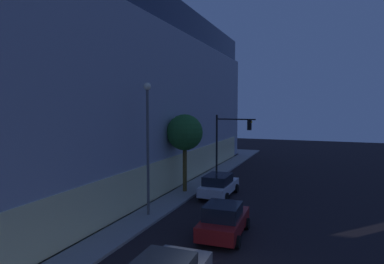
{
  "coord_description": "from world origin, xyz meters",
  "views": [
    {
      "loc": [
        -9.53,
        -2.72,
        6.48
      ],
      "look_at": [
        8.76,
        4.46,
        5.05
      ],
      "focal_mm": 30.87,
      "sensor_mm": 36.0,
      "label": 1
    }
  ],
  "objects_px": {
    "modern_building": "(38,97)",
    "car_white": "(219,185)",
    "sidewalk_tree": "(185,133)",
    "traffic_light_far_corner": "(229,135)",
    "street_lamp_sidewalk": "(148,132)",
    "car_red": "(224,220)"
  },
  "relations": [
    {
      "from": "modern_building",
      "to": "car_white",
      "type": "xyz_separation_m",
      "value": [
        -2.1,
        -19.4,
        -6.77
      ]
    },
    {
      "from": "sidewalk_tree",
      "to": "traffic_light_far_corner",
      "type": "bearing_deg",
      "value": -14.73
    },
    {
      "from": "sidewalk_tree",
      "to": "car_white",
      "type": "xyz_separation_m",
      "value": [
        0.01,
        -2.7,
        -3.76
      ]
    },
    {
      "from": "street_lamp_sidewalk",
      "to": "traffic_light_far_corner",
      "type": "bearing_deg",
      "value": -7.19
    },
    {
      "from": "car_red",
      "to": "modern_building",
      "type": "bearing_deg",
      "value": 66.91
    },
    {
      "from": "modern_building",
      "to": "sidewalk_tree",
      "type": "distance_m",
      "value": 17.1
    },
    {
      "from": "sidewalk_tree",
      "to": "street_lamp_sidewalk",
      "type": "bearing_deg",
      "value": -178.69
    },
    {
      "from": "car_red",
      "to": "traffic_light_far_corner",
      "type": "bearing_deg",
      "value": 14.09
    },
    {
      "from": "traffic_light_far_corner",
      "to": "sidewalk_tree",
      "type": "relative_size",
      "value": 0.97
    },
    {
      "from": "traffic_light_far_corner",
      "to": "street_lamp_sidewalk",
      "type": "height_order",
      "value": "street_lamp_sidewalk"
    },
    {
      "from": "modern_building",
      "to": "car_red",
      "type": "bearing_deg",
      "value": -113.09
    },
    {
      "from": "street_lamp_sidewalk",
      "to": "car_white",
      "type": "bearing_deg",
      "value": -23.3
    },
    {
      "from": "modern_building",
      "to": "car_white",
      "type": "distance_m",
      "value": 20.65
    },
    {
      "from": "street_lamp_sidewalk",
      "to": "car_red",
      "type": "bearing_deg",
      "value": -103.98
    },
    {
      "from": "modern_building",
      "to": "street_lamp_sidewalk",
      "type": "height_order",
      "value": "modern_building"
    },
    {
      "from": "modern_building",
      "to": "car_red",
      "type": "xyz_separation_m",
      "value": [
        -9.31,
        -21.83,
        -6.78
      ]
    },
    {
      "from": "traffic_light_far_corner",
      "to": "sidewalk_tree",
      "type": "xyz_separation_m",
      "value": [
        -6.48,
        1.7,
        0.64
      ]
    },
    {
      "from": "modern_building",
      "to": "traffic_light_far_corner",
      "type": "height_order",
      "value": "modern_building"
    },
    {
      "from": "car_red",
      "to": "car_white",
      "type": "distance_m",
      "value": 7.61
    },
    {
      "from": "street_lamp_sidewalk",
      "to": "car_red",
      "type": "distance_m",
      "value": 6.66
    },
    {
      "from": "street_lamp_sidewalk",
      "to": "car_red",
      "type": "xyz_separation_m",
      "value": [
        -1.25,
        -5.0,
        -4.22
      ]
    },
    {
      "from": "car_white",
      "to": "street_lamp_sidewalk",
      "type": "bearing_deg",
      "value": 156.7
    }
  ]
}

